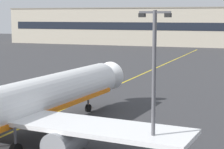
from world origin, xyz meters
The scene contains 5 objects.
taxiway_centreline centered at (0.00, 30.00, 0.00)m, with size 0.30×180.00×0.01m, color yellow.
airliner_foreground centered at (1.82, 12.59, 3.37)m, with size 32.32×41.51×11.65m.
apron_lamp_post centered at (15.05, 11.33, 6.09)m, with size 2.24×0.90×11.59m.
safety_cone_by_nose_gear centered at (2.59, 29.21, 0.26)m, with size 0.44×0.44×0.55m.
terminal_building centered at (6.11, 134.93, 7.10)m, with size 161.40×12.40×14.18m.
Camera 1 is at (21.77, -15.95, 11.23)m, focal length 65.50 mm.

